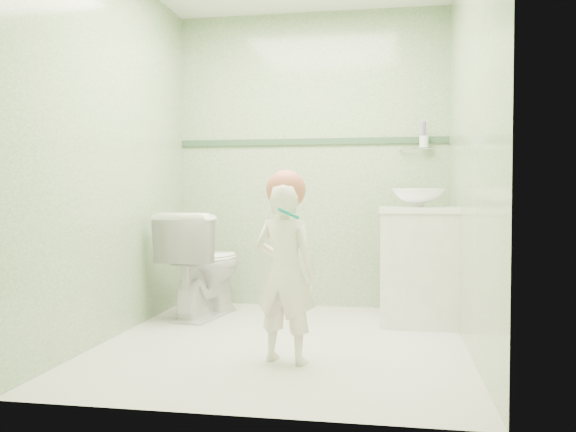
# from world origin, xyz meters

# --- Properties ---
(ground) EXTENTS (2.50, 2.50, 0.00)m
(ground) POSITION_xyz_m (0.00, 0.00, 0.00)
(ground) COLOR beige
(ground) RESTS_ON ground
(room_shell) EXTENTS (2.50, 2.54, 2.40)m
(room_shell) POSITION_xyz_m (0.00, 0.00, 1.20)
(room_shell) COLOR #84A172
(room_shell) RESTS_ON ground
(trim_stripe) EXTENTS (2.20, 0.02, 0.05)m
(trim_stripe) POSITION_xyz_m (0.00, 1.24, 1.35)
(trim_stripe) COLOR #345238
(trim_stripe) RESTS_ON room_shell
(vanity) EXTENTS (0.52, 0.50, 0.80)m
(vanity) POSITION_xyz_m (0.84, 0.70, 0.40)
(vanity) COLOR beige
(vanity) RESTS_ON ground
(counter) EXTENTS (0.54, 0.52, 0.04)m
(counter) POSITION_xyz_m (0.84, 0.70, 0.81)
(counter) COLOR white
(counter) RESTS_ON vanity
(basin) EXTENTS (0.37, 0.37, 0.13)m
(basin) POSITION_xyz_m (0.84, 0.70, 0.89)
(basin) COLOR white
(basin) RESTS_ON counter
(faucet) EXTENTS (0.03, 0.13, 0.18)m
(faucet) POSITION_xyz_m (0.84, 0.89, 0.97)
(faucet) COLOR silver
(faucet) RESTS_ON counter
(cup_holder) EXTENTS (0.26, 0.07, 0.21)m
(cup_holder) POSITION_xyz_m (0.89, 1.18, 1.33)
(cup_holder) COLOR silver
(cup_holder) RESTS_ON room_shell
(toilet) EXTENTS (0.56, 0.84, 0.79)m
(toilet) POSITION_xyz_m (-0.74, 0.70, 0.39)
(toilet) COLOR white
(toilet) RESTS_ON ground
(toddler) EXTENTS (0.41, 0.32, 0.98)m
(toddler) POSITION_xyz_m (0.08, -0.43, 0.49)
(toddler) COLOR white
(toddler) RESTS_ON ground
(hair_cap) EXTENTS (0.22, 0.22, 0.22)m
(hair_cap) POSITION_xyz_m (0.08, -0.40, 0.94)
(hair_cap) COLOR #C0644B
(hair_cap) RESTS_ON toddler
(teal_toothbrush) EXTENTS (0.11, 0.14, 0.08)m
(teal_toothbrush) POSITION_xyz_m (0.12, -0.57, 0.82)
(teal_toothbrush) COLOR #038272
(teal_toothbrush) RESTS_ON toddler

